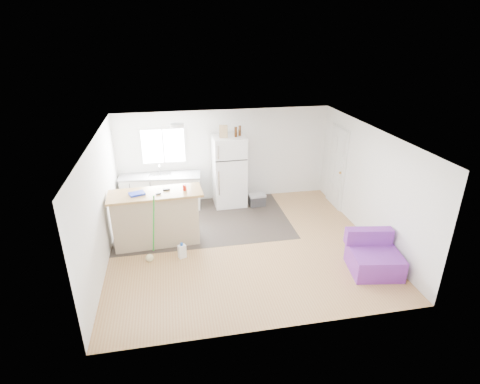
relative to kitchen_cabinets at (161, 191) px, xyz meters
The scene contains 19 objects.
room 2.86m from the kitchen_cabinets, 52.40° to the right, with size 5.51×5.01×2.41m.
vinyl_zone 1.42m from the kitchen_cabinets, 44.35° to the right, with size 4.05×2.50×0.00m, color #342D27.
window 1.14m from the kitchen_cabinets, 65.46° to the left, with size 1.18×0.06×0.98m.
interior_door 4.49m from the kitchen_cabinets, ahead, with size 0.11×0.92×2.10m.
ceiling_fixture 2.20m from the kitchen_cabinets, 63.85° to the right, with size 0.30×0.30×0.07m, color white.
kitchen_cabinets is the anchor object (origin of this frame).
peninsula 1.75m from the kitchen_cabinets, 93.03° to the right, with size 1.93×0.82×1.17m.
refrigerator 1.80m from the kitchen_cabinets, ahead, with size 0.82×0.78×1.82m.
cooler 2.46m from the kitchen_cabinets, ahead, with size 0.44×0.32×0.32m.
purple_seat 5.29m from the kitchen_cabinets, 41.86° to the right, with size 1.02×0.98×0.74m.
cleaner_jug 2.49m from the kitchen_cabinets, 80.93° to the right, with size 0.18×0.16×0.33m.
mop 2.43m from the kitchen_cabinets, 95.26° to the right, with size 0.30×0.39×1.43m.
red_cup 1.98m from the kitchen_cabinets, 72.66° to the right, with size 0.08×0.08×0.12m, color red.
blue_tray 1.97m from the kitchen_cabinets, 103.28° to the right, with size 0.30×0.22×0.04m, color #1328B5.
tool_a 1.83m from the kitchen_cabinets, 84.31° to the right, with size 0.14×0.05×0.03m, color black.
tool_b 2.00m from the kitchen_cabinets, 89.89° to the right, with size 0.10×0.04×0.03m, color black.
cardboard_box 2.21m from the kitchen_cabinets, ahead, with size 0.20×0.10×0.30m, color tan.
bottle_left 2.42m from the kitchen_cabinets, ahead, with size 0.07×0.07×0.25m, color #3D1F0B.
bottle_right 2.51m from the kitchen_cabinets, ahead, with size 0.07×0.07×0.25m, color #3D1F0B.
Camera 1 is at (-1.35, -6.76, 4.23)m, focal length 28.00 mm.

